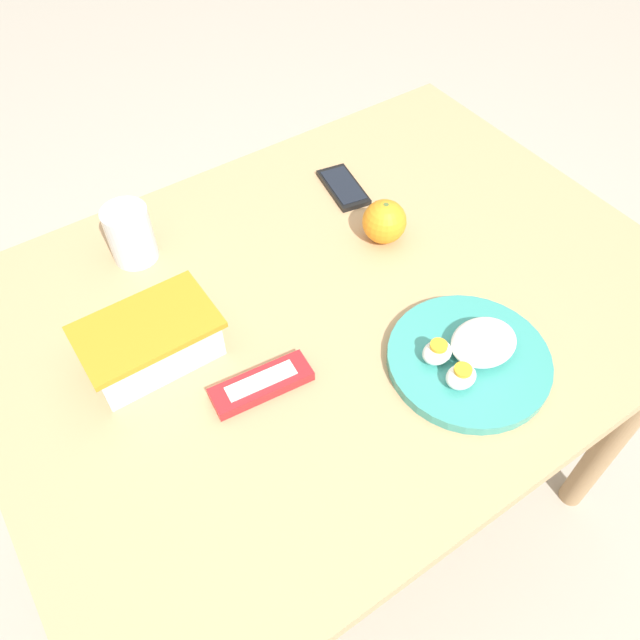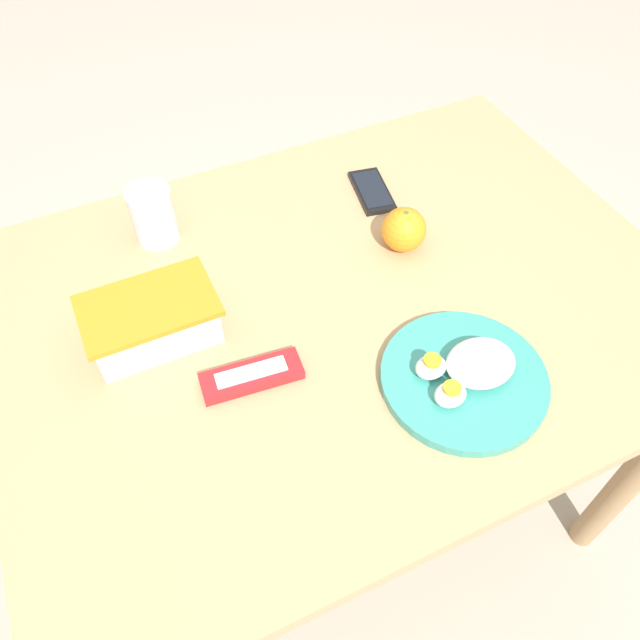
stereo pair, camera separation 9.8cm
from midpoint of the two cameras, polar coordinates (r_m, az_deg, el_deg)
The scene contains 8 objects.
ground_plane at distance 1.71m, azimuth 2.96°, elevation -15.57°, with size 10.00×10.00×0.00m, color #B2A899.
table at distance 1.13m, azimuth 4.29°, elevation -2.01°, with size 1.15×0.85×0.77m.
food_container at distance 0.99m, azimuth -12.32°, elevation -0.42°, with size 0.20×0.13×0.08m.
orange_fruit at distance 1.12m, azimuth 10.18°, elevation 8.01°, with size 0.08×0.08×0.08m.
rice_plate at distance 0.97m, azimuth 16.03°, elevation -5.10°, with size 0.25×0.25×0.06m.
candy_bar at distance 0.94m, azimuth -3.32°, elevation -5.31°, with size 0.16×0.07×0.02m.
cell_phone at distance 1.25m, azimuth 7.05°, elevation 11.53°, with size 0.08×0.14×0.01m.
drinking_glass at distance 1.14m, azimuth -12.64°, elevation 9.20°, with size 0.08×0.08×0.10m.
Camera 2 is at (-0.33, -0.61, 1.56)m, focal length 35.00 mm.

